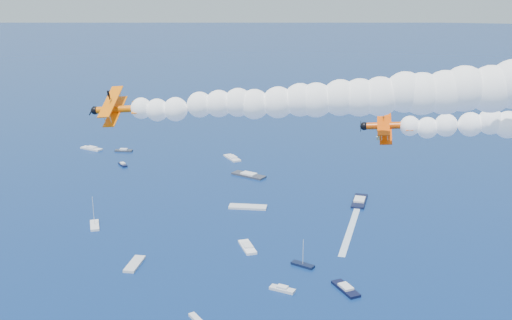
# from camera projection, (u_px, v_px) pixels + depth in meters

# --- Properties ---
(biplane_lead) EXTENTS (7.91, 9.60, 8.18)m
(biplane_lead) POSITION_uv_depth(u_px,v_px,m) (387.00, 126.00, 86.59)
(biplane_lead) COLOR #E94904
(biplane_trail) EXTENTS (7.79, 9.42, 7.42)m
(biplane_trail) POSITION_uv_depth(u_px,v_px,m) (117.00, 109.00, 81.51)
(biplane_trail) COLOR #FB6905
(smoke_trail_trail) EXTENTS (59.10, 18.77, 10.81)m
(smoke_trail_trail) POSITION_uv_depth(u_px,v_px,m) (339.00, 97.00, 78.11)
(smoke_trail_trail) COLOR white
(spectator_boats) EXTENTS (218.60, 161.47, 0.70)m
(spectator_boats) POSITION_uv_depth(u_px,v_px,m) (259.00, 224.00, 192.96)
(spectator_boats) COLOR white
(spectator_boats) RESTS_ON ground
(boat_wakes) EXTENTS (51.71, 83.29, 0.04)m
(boat_wakes) POSITION_uv_depth(u_px,v_px,m) (410.00, 275.00, 161.14)
(boat_wakes) COLOR white
(boat_wakes) RESTS_ON ground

